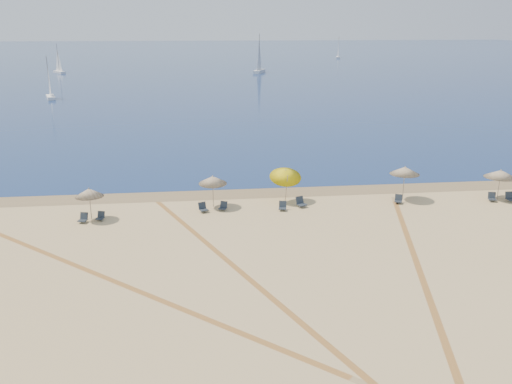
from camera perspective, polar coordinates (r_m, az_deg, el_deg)
ocean at (r=241.19m, az=-5.77°, el=14.26°), size 500.00×500.00×0.00m
wet_sand at (r=41.97m, az=-0.63°, el=-0.07°), size 500.00×500.00×0.00m
umbrella_1 at (r=37.39m, az=-17.22°, el=-0.05°), size 1.88×1.88×2.23m
umbrella_2 at (r=38.31m, az=-4.59°, el=1.28°), size 2.01×2.04×2.34m
umbrella_3 at (r=39.31m, az=3.15°, el=1.92°), size 2.32×2.35×2.83m
umbrella_4 at (r=41.28m, az=15.45°, el=2.20°), size 2.19×2.19×2.57m
umbrella_5 at (r=43.89m, az=24.42°, el=1.76°), size 2.34×2.34×2.29m
chair_2 at (r=37.48m, az=-17.78°, el=-2.65°), size 0.67×0.74×0.64m
chair_3 at (r=37.54m, az=-16.10°, el=-2.50°), size 0.63×0.69×0.59m
chair_4 at (r=37.84m, az=-5.62°, el=-1.67°), size 0.75×0.80×0.66m
chair_5 at (r=38.06m, az=-3.49°, el=-1.53°), size 0.71×0.75×0.62m
chair_6 at (r=38.04m, az=2.83°, el=-1.52°), size 0.64×0.71×0.63m
chair_7 at (r=38.83m, az=4.75°, el=-1.10°), size 0.82×0.88×0.72m
chair_8 at (r=40.83m, az=14.81°, el=-0.77°), size 0.72×0.77×0.63m
chair_9 at (r=43.59m, az=23.67°, el=-0.52°), size 0.69×0.76×0.65m
chair_10 at (r=44.08m, az=25.25°, el=-0.51°), size 0.58×0.68×0.70m
sailboat_0 at (r=148.55m, az=0.34°, el=13.66°), size 4.10×6.95×10.12m
sailboat_1 at (r=102.42m, az=-20.97°, el=10.42°), size 2.71×5.07×7.34m
sailboat_2 at (r=216.67m, az=8.69°, el=14.46°), size 2.61×5.58×8.05m
sailboat_3 at (r=156.33m, az=-20.12°, el=12.55°), size 4.02×4.91×7.60m
tire_tracks at (r=28.26m, az=0.08°, el=-9.04°), size 53.01×40.32×0.00m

